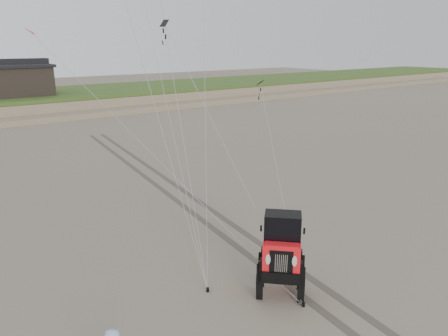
# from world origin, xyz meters

# --- Properties ---
(ground) EXTENTS (160.00, 160.00, 0.00)m
(ground) POSITION_xyz_m (0.00, 0.00, 0.00)
(ground) COLOR #6B6054
(ground) RESTS_ON ground
(cabin) EXTENTS (6.40, 5.40, 3.35)m
(cabin) POSITION_xyz_m (2.00, 37.00, 3.24)
(cabin) COLOR black
(cabin) RESTS_ON dune_ridge
(jeep) EXTENTS (4.94, 4.88, 1.81)m
(jeep) POSITION_xyz_m (-0.07, -0.48, 0.90)
(jeep) COLOR #FF1820
(jeep) RESTS_ON ground
(stake_main) EXTENTS (0.08, 0.08, 0.12)m
(stake_main) POSITION_xyz_m (-1.52, 0.81, 0.06)
(stake_main) COLOR black
(stake_main) RESTS_ON ground
(stake_aux) EXTENTS (0.08, 0.08, 0.12)m
(stake_aux) POSITION_xyz_m (0.02, -1.24, 0.06)
(stake_aux) COLOR black
(stake_aux) RESTS_ON ground
(tire_tracks) EXTENTS (5.22, 29.74, 0.01)m
(tire_tracks) POSITION_xyz_m (2.00, 8.00, 0.00)
(tire_tracks) COLOR #4C443D
(tire_tracks) RESTS_ON ground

